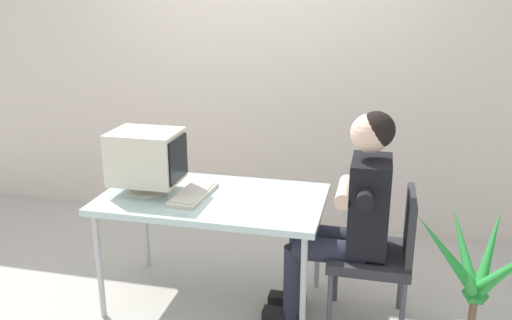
% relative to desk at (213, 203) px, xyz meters
% --- Properties ---
extents(ground_plane, '(12.00, 12.00, 0.00)m').
position_rel_desk_xyz_m(ground_plane, '(0.00, 0.00, -0.68)').
color(ground_plane, '#B2ADA3').
extents(wall_back, '(8.00, 0.10, 3.00)m').
position_rel_desk_xyz_m(wall_back, '(0.30, 1.40, 0.82)').
color(wall_back, beige).
rests_on(wall_back, ground_plane).
extents(desk, '(1.36, 0.77, 0.73)m').
position_rel_desk_xyz_m(desk, '(0.00, 0.00, 0.00)').
color(desk, '#B7B7BC').
rests_on(desk, ground_plane).
extents(crt_monitor, '(0.42, 0.33, 0.39)m').
position_rel_desk_xyz_m(crt_monitor, '(-0.41, -0.03, 0.27)').
color(crt_monitor, beige).
rests_on(crt_monitor, desk).
extents(keyboard, '(0.20, 0.43, 0.03)m').
position_rel_desk_xyz_m(keyboard, '(-0.11, -0.03, 0.06)').
color(keyboard, beige).
rests_on(keyboard, desk).
extents(office_chair, '(0.46, 0.46, 0.85)m').
position_rel_desk_xyz_m(office_chair, '(1.02, -0.02, -0.19)').
color(office_chair, '#4C4C51').
rests_on(office_chair, ground_plane).
extents(person_seated, '(0.71, 0.55, 1.31)m').
position_rel_desk_xyz_m(person_seated, '(0.83, -0.02, 0.05)').
color(person_seated, black).
rests_on(person_seated, ground_plane).
extents(potted_plant, '(0.69, 0.77, 0.87)m').
position_rel_desk_xyz_m(potted_plant, '(1.50, -0.32, -0.27)').
color(potted_plant, silver).
rests_on(potted_plant, ground_plane).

